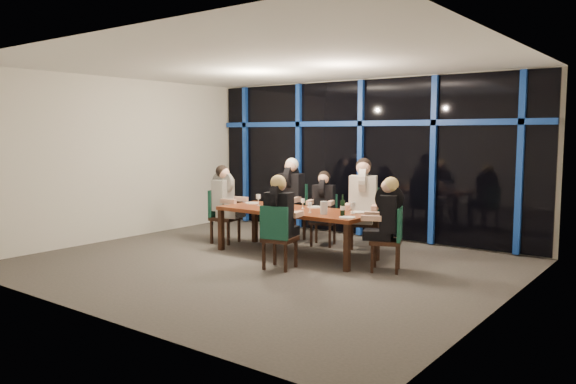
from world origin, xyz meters
name	(u,v)px	position (x,y,z in m)	size (l,w,h in m)	color
room	(264,130)	(0.00, 0.00, 2.02)	(7.04, 7.00, 3.02)	#504B46
window_wall	(362,156)	(0.01, 2.93, 1.55)	(6.86, 0.43, 2.94)	black
dining_table	(295,214)	(0.00, 0.80, 0.68)	(2.60, 1.00, 0.75)	brown
chair_far_left	(293,209)	(-0.82, 1.83, 0.58)	(0.55, 0.55, 1.04)	black
chair_far_mid	(324,217)	(-0.10, 1.80, 0.50)	(0.53, 0.53, 0.90)	black
chair_far_right	(363,216)	(0.75, 1.69, 0.60)	(0.65, 0.65, 1.07)	black
chair_end_left	(221,213)	(-1.71, 0.85, 0.54)	(0.52, 0.52, 0.96)	black
chair_end_right	(392,236)	(1.74, 0.76, 0.52)	(0.56, 0.56, 0.93)	black
chair_near_mid	(277,234)	(0.38, -0.16, 0.53)	(0.51, 0.51, 0.94)	black
diner_far_left	(290,187)	(-0.81, 1.74, 0.99)	(0.56, 0.68, 1.01)	black
diner_far_mid	(323,197)	(-0.07, 1.73, 0.86)	(0.54, 0.61, 0.87)	black
diner_far_right	(363,192)	(0.78, 1.61, 1.02)	(0.66, 0.73, 1.04)	silver
diner_end_left	(225,192)	(-1.63, 0.87, 0.92)	(0.63, 0.52, 0.94)	black
diner_end_right	(387,210)	(1.67, 0.73, 0.89)	(0.64, 0.57, 0.90)	black
diner_near_mid	(280,208)	(0.36, -0.08, 0.90)	(0.52, 0.63, 0.92)	black
plate_far_left	(275,203)	(-0.72, 1.18, 0.76)	(0.24, 0.24, 0.01)	white
plate_far_mid	(314,207)	(0.10, 1.19, 0.76)	(0.24, 0.24, 0.01)	white
plate_far_right	(358,212)	(1.00, 1.09, 0.76)	(0.24, 0.24, 0.01)	white
plate_end_left	(252,203)	(-1.07, 0.96, 0.76)	(0.24, 0.24, 0.01)	white
plate_end_right	(347,217)	(1.15, 0.52, 0.76)	(0.24, 0.24, 0.01)	white
plate_near_mid	(296,213)	(0.25, 0.47, 0.76)	(0.24, 0.24, 0.01)	white
wine_bottle	(343,207)	(0.97, 0.67, 0.87)	(0.07, 0.07, 0.32)	black
water_pitcher	(324,208)	(0.66, 0.62, 0.85)	(0.12, 0.11, 0.20)	silver
tea_light	(284,210)	(-0.05, 0.56, 0.77)	(0.05, 0.05, 0.03)	#FFA44C
wine_glass_a	(279,200)	(-0.33, 0.79, 0.88)	(0.07, 0.07, 0.18)	silver
wine_glass_b	(303,201)	(0.04, 0.95, 0.87)	(0.06, 0.06, 0.17)	silver
wine_glass_c	(310,205)	(0.38, 0.67, 0.86)	(0.06, 0.06, 0.15)	silver
wine_glass_d	(258,197)	(-0.79, 0.81, 0.89)	(0.07, 0.07, 0.19)	white
wine_glass_e	(353,205)	(1.00, 0.93, 0.88)	(0.07, 0.07, 0.18)	white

